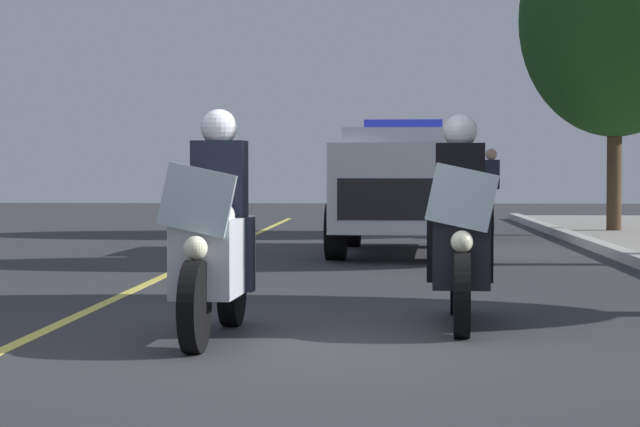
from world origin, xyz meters
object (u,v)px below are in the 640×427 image
object	(u,v)px
police_motorcycle_lead_right	(460,239)
cyclist_background	(491,193)
tree_behind_suv	(616,19)
police_motorcycle_lead_left	(215,245)
police_suv	(403,184)

from	to	relation	value
police_motorcycle_lead_right	cyclist_background	distance (m)	13.40
tree_behind_suv	police_motorcycle_lead_left	bearing A→B (deg)	-20.70
police_motorcycle_lead_right	tree_behind_suv	bearing A→B (deg)	164.90
cyclist_background	police_suv	bearing A→B (deg)	-20.70
police_motorcycle_lead_left	police_motorcycle_lead_right	xyz separation A→B (m)	(-0.87, 1.87, 0.00)
police_motorcycle_lead_left	police_suv	size ratio (longest dim) A/B	0.43
police_motorcycle_lead_left	police_motorcycle_lead_right	size ratio (longest dim) A/B	1.00
police_motorcycle_lead_left	police_suv	world-z (taller)	police_suv
tree_behind_suv	police_motorcycle_lead_right	bearing A→B (deg)	-15.10
police_motorcycle_lead_right	tree_behind_suv	size ratio (longest dim) A/B	0.33
police_motorcycle_lead_left	police_motorcycle_lead_right	world-z (taller)	same
police_motorcycle_lead_left	police_suv	bearing A→B (deg)	171.12
cyclist_background	tree_behind_suv	size ratio (longest dim) A/B	0.27
police_suv	cyclist_background	distance (m)	4.88
police_motorcycle_lead_left	tree_behind_suv	distance (m)	16.56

